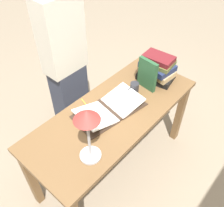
% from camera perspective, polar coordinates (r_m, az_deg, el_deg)
% --- Properties ---
extents(ground_plane, '(12.00, 12.00, 0.00)m').
position_cam_1_polar(ground_plane, '(2.47, 0.40, -13.79)').
color(ground_plane, gray).
extents(reading_desk, '(1.45, 0.60, 0.74)m').
position_cam_1_polar(reading_desk, '(1.97, 0.49, -3.94)').
color(reading_desk, brown).
rests_on(reading_desk, ground_plane).
extents(open_book, '(0.58, 0.36, 0.07)m').
position_cam_1_polar(open_book, '(1.87, -0.56, -1.20)').
color(open_book, '#38281E').
rests_on(open_book, reading_desk).
extents(book_stack_tall, '(0.25, 0.33, 0.23)m').
position_cam_1_polar(book_stack_tall, '(2.16, 10.27, 7.93)').
color(book_stack_tall, black).
rests_on(book_stack_tall, reading_desk).
extents(book_standing_upright, '(0.05, 0.18, 0.26)m').
position_cam_1_polar(book_standing_upright, '(2.03, 8.08, 6.59)').
color(book_standing_upright, '#234C2D').
rests_on(book_standing_upright, reading_desk).
extents(reading_lamp, '(0.16, 0.16, 0.41)m').
position_cam_1_polar(reading_lamp, '(1.39, -5.68, -4.45)').
color(reading_lamp, '#ADADB2').
rests_on(reading_lamp, reading_desk).
extents(coffee_mug, '(0.10, 0.07, 0.10)m').
position_cam_1_polar(coffee_mug, '(2.01, 5.09, 3.48)').
color(coffee_mug, '#28282D').
rests_on(coffee_mug, reading_desk).
extents(pencil, '(0.05, 0.15, 0.01)m').
position_cam_1_polar(pencil, '(1.94, -5.97, -0.25)').
color(pencil, gold).
rests_on(pencil, reading_desk).
extents(person_reader, '(0.36, 0.23, 1.64)m').
position_cam_1_polar(person_reader, '(2.24, -10.52, 8.61)').
color(person_reader, '#2D3342').
rests_on(person_reader, ground_plane).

